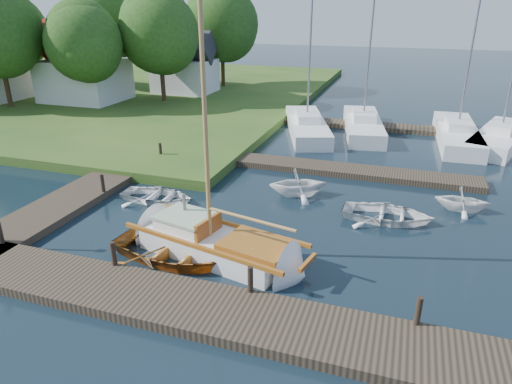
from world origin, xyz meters
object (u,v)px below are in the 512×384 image
(sailboat, at_px, (219,247))
(house_a, at_px, (83,69))
(tree_4, at_px, (103,21))
(mooring_post_3, at_px, (418,311))
(tender_d, at_px, (463,198))
(tree_3, at_px, (159,32))
(mooring_post_5, at_px, (160,150))
(tender_c, at_px, (388,212))
(tree_5, at_px, (17,32))
(marina_boat_3, at_px, (457,132))
(marina_boat_0, at_px, (307,125))
(tender_a, at_px, (157,194))
(tender_b, at_px, (298,181))
(mooring_post_0, at_px, (0,232))
(house_c, at_px, (185,68))
(marina_boat_4, at_px, (500,136))
(mooring_post_1, at_px, (114,254))
(dinghy, at_px, (173,247))
(mooring_post_4, at_px, (103,183))
(tree_7, at_px, (222,23))
(mooring_post_2, at_px, (250,279))
(tree_2, at_px, (84,42))
(marina_boat_1, at_px, (363,124))

(sailboat, relative_size, house_a, 1.56)
(house_a, distance_m, tree_4, 7.23)
(mooring_post_3, bearing_deg, tender_d, 78.64)
(tree_4, bearing_deg, tree_3, -26.57)
(mooring_post_5, relative_size, sailboat, 0.08)
(tender_c, distance_m, tree_5, 39.77)
(tender_d, xyz_separation_m, marina_boat_3, (0.49, 10.85, 0.02))
(tender_d, xyz_separation_m, marina_boat_0, (-8.69, 9.88, 0.00))
(tender_a, xyz_separation_m, tender_b, (5.60, 2.52, 0.34))
(tender_c, xyz_separation_m, tender_d, (2.83, 1.90, 0.20))
(mooring_post_0, bearing_deg, tree_4, 118.19)
(tender_c, relative_size, house_c, 0.66)
(marina_boat_0, height_order, marina_boat_4, marina_boat_4)
(mooring_post_1, distance_m, house_c, 29.22)
(tree_5, bearing_deg, dinghy, -39.92)
(mooring_post_5, bearing_deg, house_a, 139.76)
(house_a, distance_m, tree_5, 11.06)
(mooring_post_3, bearing_deg, tender_c, 99.56)
(mooring_post_0, xyz_separation_m, mooring_post_4, (0.50, 5.00, 0.00))
(marina_boat_4, relative_size, tree_4, 1.22)
(mooring_post_1, bearing_deg, marina_boat_4, 54.90)
(house_a, bearing_deg, tree_7, 51.47)
(marina_boat_0, relative_size, house_a, 1.59)
(mooring_post_2, height_order, house_a, house_a)
(mooring_post_0, xyz_separation_m, tender_a, (2.87, 5.46, -0.37))
(marina_boat_4, xyz_separation_m, tree_4, (-32.58, 7.73, 5.79))
(mooring_post_1, height_order, mooring_post_4, same)
(mooring_post_2, relative_size, tender_b, 0.31)
(tender_a, bearing_deg, tender_b, -67.02)
(mooring_post_1, relative_size, marina_boat_0, 0.08)
(sailboat, bearing_deg, tree_2, 148.70)
(house_a, bearing_deg, mooring_post_4, -50.91)
(dinghy, relative_size, tender_a, 1.36)
(tender_a, xyz_separation_m, house_a, (-15.37, 15.54, 2.63))
(tree_7, bearing_deg, marina_boat_1, -37.91)
(tender_b, distance_m, house_c, 24.28)
(dinghy, relative_size, tender_b, 1.71)
(mooring_post_1, xyz_separation_m, marina_boat_1, (5.48, 19.77, -0.14))
(mooring_post_2, bearing_deg, tender_d, 53.96)
(mooring_post_4, bearing_deg, mooring_post_5, 90.00)
(marina_boat_4, distance_m, tree_7, 26.06)
(sailboat, distance_m, dinghy, 1.52)
(mooring_post_1, relative_size, marina_boat_1, 0.08)
(mooring_post_0, height_order, mooring_post_5, same)
(marina_boat_0, height_order, house_a, marina_boat_0)
(house_a, bearing_deg, house_c, 45.00)
(mooring_post_0, distance_m, marina_boat_0, 19.55)
(house_a, bearing_deg, mooring_post_3, -38.93)
(tender_b, distance_m, house_a, 24.79)
(tender_a, bearing_deg, tender_d, -77.23)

